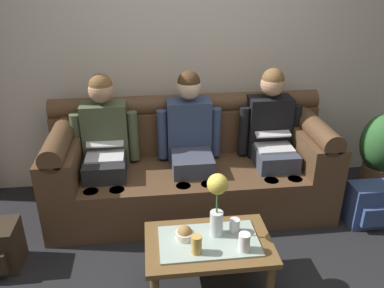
{
  "coord_description": "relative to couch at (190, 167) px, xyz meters",
  "views": [
    {
      "loc": [
        -0.35,
        -1.9,
        2.04
      ],
      "look_at": [
        -0.01,
        0.93,
        0.71
      ],
      "focal_mm": 36.76,
      "sensor_mm": 36.0,
      "label": 1
    }
  ],
  "objects": [
    {
      "name": "person_middle",
      "position": [
        -0.0,
        -0.0,
        0.29
      ],
      "size": [
        0.56,
        0.67,
        1.22
      ],
      "color": "#383D4C",
      "rests_on": "ground_plane"
    },
    {
      "name": "coffee_table",
      "position": [
        -0.0,
        -1.05,
        -0.03
      ],
      "size": [
        0.82,
        0.53,
        0.4
      ],
      "color": "brown",
      "rests_on": "ground_plane"
    },
    {
      "name": "cup_near_right",
      "position": [
        0.2,
        -1.17,
        0.09
      ],
      "size": [
        0.07,
        0.07,
        0.12
      ],
      "primitive_type": "cylinder",
      "color": "white",
      "rests_on": "coffee_table"
    },
    {
      "name": "cup_far_center",
      "position": [
        -0.09,
        -1.16,
        0.09
      ],
      "size": [
        0.07,
        0.07,
        0.12
      ],
      "primitive_type": "cylinder",
      "color": "gold",
      "rests_on": "coffee_table"
    },
    {
      "name": "cup_near_left",
      "position": [
        0.18,
        -0.98,
        0.08
      ],
      "size": [
        0.07,
        0.07,
        0.1
      ],
      "primitive_type": "cylinder",
      "color": "silver",
      "rests_on": "coffee_table"
    },
    {
      "name": "backpack_right",
      "position": [
        1.45,
        -0.5,
        -0.19
      ],
      "size": [
        0.34,
        0.26,
        0.37
      ],
      "color": "#33477A",
      "rests_on": "ground_plane"
    },
    {
      "name": "flower_vase",
      "position": [
        0.06,
        -0.99,
        0.31
      ],
      "size": [
        0.13,
        0.13,
        0.45
      ],
      "color": "silver",
      "rests_on": "coffee_table"
    },
    {
      "name": "couch",
      "position": [
        0.0,
        0.0,
        0.0
      ],
      "size": [
        2.41,
        0.88,
        0.96
      ],
      "color": "#513823",
      "rests_on": "ground_plane"
    },
    {
      "name": "back_wall_patterned",
      "position": [
        -0.0,
        0.53,
        1.08
      ],
      "size": [
        6.0,
        0.12,
        2.9
      ],
      "primitive_type": "cube",
      "color": "beige",
      "rests_on": "ground_plane"
    },
    {
      "name": "person_left",
      "position": [
        -0.72,
        -0.0,
        0.29
      ],
      "size": [
        0.56,
        0.67,
        1.22
      ],
      "color": "#232326",
      "rests_on": "ground_plane"
    },
    {
      "name": "potted_plant",
      "position": [
        1.81,
        0.03,
        0.06
      ],
      "size": [
        0.4,
        0.4,
        0.78
      ],
      "color": "brown",
      "rests_on": "ground_plane"
    },
    {
      "name": "snack_bowl",
      "position": [
        -0.15,
        -1.01,
        0.06
      ],
      "size": [
        0.12,
        0.12,
        0.1
      ],
      "color": "silver",
      "rests_on": "coffee_table"
    },
    {
      "name": "person_right",
      "position": [
        0.72,
        -0.0,
        0.29
      ],
      "size": [
        0.56,
        0.67,
        1.22
      ],
      "color": "#383D4C",
      "rests_on": "ground_plane"
    }
  ]
}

